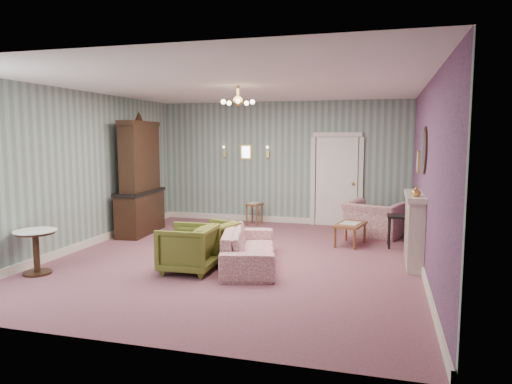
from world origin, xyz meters
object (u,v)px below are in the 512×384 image
(olive_chair_b, at_px, (186,245))
(pedestal_table, at_px, (36,252))
(wingback_chair, at_px, (375,213))
(dresser, at_px, (140,175))
(coffee_table, at_px, (350,234))
(olive_chair_a, at_px, (188,246))
(olive_chair_c, at_px, (213,239))
(fireplace, at_px, (414,229))
(sofa_chintz, at_px, (249,241))
(side_table_black, at_px, (398,232))

(olive_chair_b, relative_size, pedestal_table, 1.07)
(wingback_chair, distance_m, dresser, 5.02)
(wingback_chair, relative_size, coffee_table, 1.34)
(olive_chair_a, height_order, wingback_chair, wingback_chair)
(olive_chair_c, relative_size, fireplace, 0.50)
(sofa_chintz, bearing_deg, olive_chair_a, 113.24)
(dresser, bearing_deg, olive_chair_b, -51.57)
(olive_chair_b, bearing_deg, sofa_chintz, 111.42)
(olive_chair_c, bearing_deg, side_table_black, 138.05)
(olive_chair_a, bearing_deg, side_table_black, 126.31)
(fireplace, relative_size, side_table_black, 2.27)
(side_table_black, bearing_deg, olive_chair_b, -145.53)
(olive_chair_c, relative_size, sofa_chintz, 0.35)
(sofa_chintz, relative_size, coffee_table, 2.45)
(pedestal_table, bearing_deg, olive_chair_b, 25.37)
(sofa_chintz, height_order, wingback_chair, wingback_chair)
(olive_chair_a, bearing_deg, wingback_chair, 139.92)
(sofa_chintz, height_order, coffee_table, sofa_chintz)
(olive_chair_a, relative_size, olive_chair_b, 1.10)
(olive_chair_c, height_order, wingback_chair, wingback_chair)
(wingback_chair, height_order, coffee_table, wingback_chair)
(olive_chair_a, height_order, dresser, dresser)
(olive_chair_b, distance_m, fireplace, 3.69)
(fireplace, xyz_separation_m, coffee_table, (-1.09, 1.11, -0.37))
(sofa_chintz, height_order, side_table_black, sofa_chintz)
(olive_chair_c, height_order, sofa_chintz, sofa_chintz)
(side_table_black, relative_size, pedestal_table, 0.91)
(olive_chair_b, relative_size, fireplace, 0.52)
(side_table_black, height_order, pedestal_table, pedestal_table)
(fireplace, bearing_deg, side_table_black, 100.83)
(dresser, bearing_deg, coffee_table, -3.21)
(olive_chair_c, relative_size, wingback_chair, 0.63)
(sofa_chintz, bearing_deg, pedestal_table, 99.98)
(sofa_chintz, xyz_separation_m, coffee_table, (1.47, 1.89, -0.19))
(wingback_chair, height_order, fireplace, fireplace)
(olive_chair_a, bearing_deg, coffee_table, 135.79)
(coffee_table, xyz_separation_m, side_table_black, (0.88, -0.01, 0.10))
(fireplace, bearing_deg, olive_chair_b, -161.68)
(fireplace, bearing_deg, coffee_table, 134.47)
(wingback_chair, relative_size, side_table_black, 1.81)
(side_table_black, bearing_deg, coffee_table, 179.21)
(olive_chair_a, bearing_deg, sofa_chintz, 125.52)
(olive_chair_a, height_order, fireplace, fireplace)
(sofa_chintz, xyz_separation_m, wingback_chair, (1.90, 2.83, 0.09))
(wingback_chair, relative_size, dresser, 0.44)
(olive_chair_a, distance_m, olive_chair_b, 0.28)
(fireplace, relative_size, pedestal_table, 2.07)
(olive_chair_c, bearing_deg, wingback_chair, 154.65)
(olive_chair_c, relative_size, coffee_table, 0.85)
(dresser, bearing_deg, pedestal_table, -94.36)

